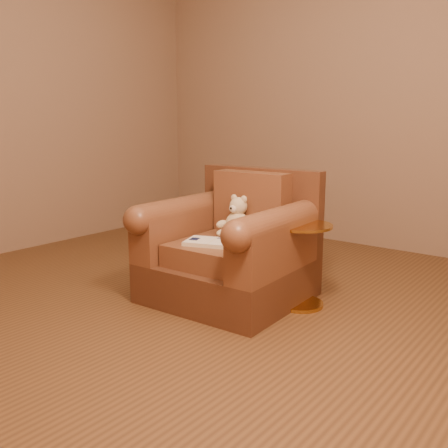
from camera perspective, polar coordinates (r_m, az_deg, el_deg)
The scene contains 6 objects.
floor at distance 3.22m, azimuth -3.54°, elevation -8.40°, with size 4.00×4.00×0.00m, color brown.
room at distance 3.08m, azimuth -3.98°, elevation 23.10°, with size 4.02×4.02×2.71m.
armchair at distance 3.15m, azimuth 0.92°, elevation -2.95°, with size 0.92×0.88×0.80m.
teddy_bear at distance 3.17m, azimuth 1.38°, elevation 0.40°, with size 0.20×0.22×0.27m.
guidebook at distance 2.98m, azimuth -1.31°, elevation -2.11°, with size 0.37×0.29×0.03m.
side_table at distance 3.04m, azimuth 8.76°, elevation -4.34°, with size 0.36×0.36×0.51m.
Camera 1 is at (2.02, -2.25, 1.11)m, focal length 40.00 mm.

